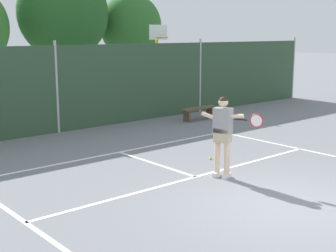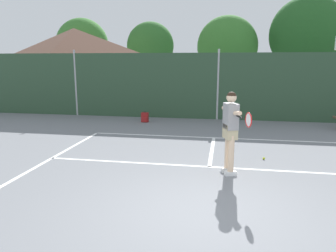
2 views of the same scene
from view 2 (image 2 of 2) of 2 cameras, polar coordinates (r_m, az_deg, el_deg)
ground_plane at (r=5.55m, az=6.02°, el=-15.36°), size 120.00×120.00×0.00m
court_markings at (r=6.14m, az=6.47°, el=-12.63°), size 8.30×11.10×0.01m
chainlink_fence at (r=13.99m, az=8.84°, el=6.94°), size 26.09×0.09×2.99m
clubhouse_building at (r=19.81m, az=-16.09°, el=10.32°), size 6.77×4.55×4.33m
treeline_backdrop at (r=23.74m, az=12.56°, el=14.39°), size 24.63×4.50×6.76m
tennis_player at (r=7.16m, az=11.07°, el=0.06°), size 0.60×1.35×1.85m
tennis_ball at (r=8.70m, az=16.64°, el=-5.50°), size 0.07×0.07×0.07m
backpack_red at (r=13.36m, az=-4.15°, el=1.51°), size 0.29×0.25×0.46m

